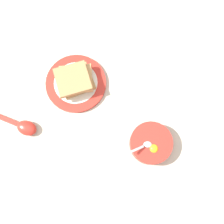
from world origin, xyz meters
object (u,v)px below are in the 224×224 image
Objects in this scene: toast_plate at (76,83)px; toast_sandwich at (75,80)px; egg_bowl at (151,143)px; soup_spoon at (23,127)px.

toast_sandwich is at bearing -119.13° from toast_plate.
egg_bowl is at bearing 138.88° from toast_sandwich.
egg_bowl reaches higher than toast_plate.
toast_plate is 1.48× the size of toast_sandwich.
egg_bowl is 0.33m from toast_plate.
egg_bowl reaches higher than soup_spoon.
toast_plate is at bearing -138.51° from soup_spoon.
soup_spoon is at bearing -8.47° from egg_bowl.
toast_plate is at bearing -40.79° from egg_bowl.
egg_bowl reaches higher than toast_sandwich.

